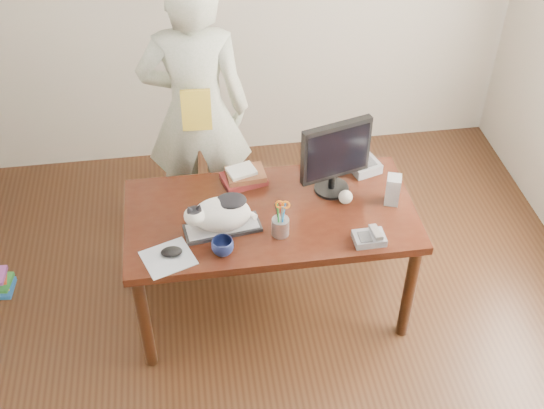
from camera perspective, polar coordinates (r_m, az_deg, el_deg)
The scene contains 16 objects.
room at distance 2.91m, azimuth 1.56°, elevation 0.40°, with size 4.50×4.50×4.50m.
desk at distance 3.91m, azimuth -0.27°, elevation -1.52°, with size 1.60×0.80×0.75m.
keyboard at distance 3.65m, azimuth -4.16°, elevation -1.96°, with size 0.43×0.21×0.02m.
cat at distance 3.58m, azimuth -4.44°, elevation -0.76°, with size 0.40×0.24×0.23m.
monitor at distance 3.75m, azimuth 5.34°, elevation 4.18°, with size 0.40×0.25×0.46m.
pen_cup at distance 3.58m, azimuth 0.72°, elevation -1.71°, with size 0.11×0.11×0.23m.
mousepad at distance 3.54m, azimuth -8.68°, elevation -4.44°, with size 0.31×0.29×0.01m.
mouse at distance 3.53m, azimuth -8.40°, elevation -3.93°, with size 0.13×0.11×0.04m.
coffee_mug at distance 3.50m, azimuth -4.15°, elevation -3.54°, with size 0.12×0.12×0.09m, color #0D1334.
phone at distance 3.61m, azimuth 8.19°, elevation -2.75°, with size 0.17×0.14×0.07m.
speaker at distance 3.83m, azimuth 10.08°, elevation 1.23°, with size 0.10×0.11×0.17m.
baseball at distance 3.82m, azimuth 6.17°, elevation 0.63°, with size 0.08×0.08×0.08m.
book_stack at distance 3.94m, azimuth -2.35°, elevation 2.38°, with size 0.28×0.23×0.09m.
calculator at distance 4.08m, azimuth 7.51°, elevation 3.47°, with size 0.22×0.26×0.07m.
person at distance 4.26m, azimuth -6.36°, elevation 7.67°, with size 0.67×0.44×1.85m, color white.
held_book at distance 4.05m, azimuth -6.34°, elevation 7.87°, with size 0.18×0.11×0.24m.
Camera 1 is at (-0.40, -2.18, 3.25)m, focal length 45.00 mm.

